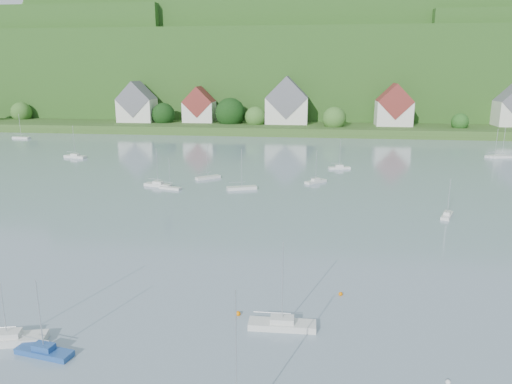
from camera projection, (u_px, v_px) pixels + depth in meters
far_shore_strip at (276, 124)px, 198.52m from camera, size 600.00×60.00×3.00m
forested_ridge at (288, 71)px, 259.10m from camera, size 620.00×181.22×69.89m
village_building_0 at (137, 105)px, 190.78m from camera, size 14.00×10.40×16.00m
village_building_1 at (199, 107)px, 189.83m from camera, size 12.00×9.36×14.00m
village_building_2 at (287, 104)px, 184.21m from camera, size 16.00×11.44×18.00m
village_building_3 at (394, 108)px, 177.59m from camera, size 13.00×10.40×15.50m
near_sailboat_0 at (8, 338)px, 41.34m from camera, size 6.68×3.34×8.69m
near_sailboat_1 at (44, 351)px, 39.66m from camera, size 5.17×2.24×6.75m
near_sailboat_3 at (282, 324)px, 43.76m from camera, size 6.23×1.88×8.35m
mooring_buoy_1 at (448, 384)px, 36.11m from camera, size 0.41×0.41×0.41m
mooring_buoy_2 at (341, 295)px, 50.33m from camera, size 0.45×0.45×0.45m
mooring_buoy_3 at (238, 315)px, 46.25m from camera, size 0.51×0.51×0.51m
far_sailboat_cluster at (305, 164)px, 119.45m from camera, size 200.50×80.50×8.71m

